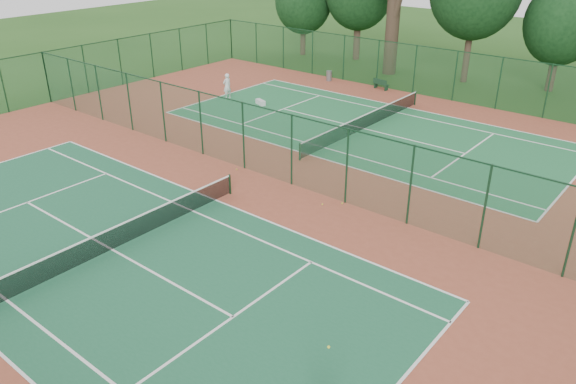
% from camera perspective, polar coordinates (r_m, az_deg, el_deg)
% --- Properties ---
extents(ground, '(120.00, 120.00, 0.00)m').
position_cam_1_polar(ground, '(27.76, -2.12, 1.64)').
color(ground, '#244F18').
rests_on(ground, ground).
extents(red_pad, '(40.00, 36.00, 0.01)m').
position_cam_1_polar(red_pad, '(27.76, -2.12, 1.65)').
color(red_pad, brown).
rests_on(red_pad, ground).
extents(court_near, '(23.77, 10.97, 0.01)m').
position_cam_1_polar(court_near, '(22.57, -17.37, -5.65)').
color(court_near, '#1D5C3B').
rests_on(court_near, red_pad).
extents(court_far, '(23.77, 10.97, 0.01)m').
position_cam_1_polar(court_far, '(34.54, 7.80, 6.37)').
color(court_far, '#216A3B').
rests_on(court_far, red_pad).
extents(fence_north, '(40.00, 0.09, 3.50)m').
position_cam_1_polar(fence_north, '(41.74, 14.65, 11.66)').
color(fence_north, '#164424').
rests_on(fence_north, ground).
extents(fence_west, '(0.09, 36.00, 3.50)m').
position_cam_1_polar(fence_west, '(42.49, -23.33, 10.66)').
color(fence_west, '#1B532F').
rests_on(fence_west, ground).
extents(fence_divider, '(40.00, 0.09, 3.50)m').
position_cam_1_polar(fence_divider, '(27.09, -2.18, 5.04)').
color(fence_divider, '#18482C').
rests_on(fence_divider, ground).
extents(tennis_net_near, '(0.10, 12.90, 0.97)m').
position_cam_1_polar(tennis_net_near, '(22.31, -17.55, -4.48)').
color(tennis_net_near, '#123219').
rests_on(tennis_net_near, ground).
extents(tennis_net_far, '(0.10, 12.90, 0.97)m').
position_cam_1_polar(tennis_net_far, '(34.37, 7.85, 7.21)').
color(tennis_net_far, '#163C22').
rests_on(tennis_net_far, ground).
extents(player_far, '(0.50, 0.70, 1.80)m').
position_cam_1_polar(player_far, '(40.38, -6.21, 10.64)').
color(player_far, silver).
rests_on(player_far, court_far).
extents(trash_bin, '(0.48, 0.48, 0.78)m').
position_cam_1_polar(trash_bin, '(45.27, 4.20, 11.69)').
color(trash_bin, slate).
rests_on(trash_bin, red_pad).
extents(bench, '(1.33, 0.59, 0.79)m').
position_cam_1_polar(bench, '(43.23, 9.40, 10.77)').
color(bench, black).
rests_on(bench, red_pad).
extents(kit_bag, '(0.95, 0.63, 0.33)m').
position_cam_1_polar(kit_bag, '(39.02, -2.81, 9.09)').
color(kit_bag, silver).
rests_on(kit_bag, red_pad).
extents(stray_ball_a, '(0.07, 0.07, 0.07)m').
position_cam_1_polar(stray_ball_a, '(25.06, 5.53, -1.14)').
color(stray_ball_a, gold).
rests_on(stray_ball_a, red_pad).
extents(stray_ball_b, '(0.07, 0.07, 0.07)m').
position_cam_1_polar(stray_ball_b, '(24.91, 3.51, -1.25)').
color(stray_ball_b, gold).
rests_on(stray_ball_b, red_pad).
extents(stray_ball_c, '(0.07, 0.07, 0.07)m').
position_cam_1_polar(stray_ball_c, '(28.51, -5.23, 2.32)').
color(stray_ball_c, gold).
rests_on(stray_ball_c, red_pad).
extents(evergreen_row, '(39.00, 5.00, 12.00)m').
position_cam_1_polar(evergreen_row, '(47.58, 18.29, 10.68)').
color(evergreen_row, black).
rests_on(evergreen_row, ground).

